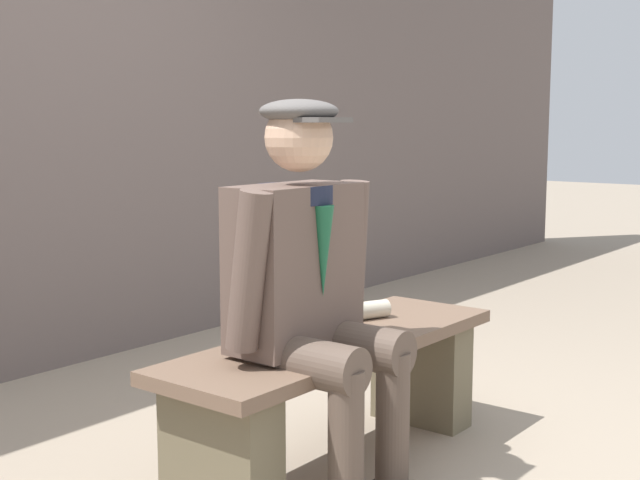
# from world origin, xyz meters

# --- Properties ---
(ground_plane) EXTENTS (30.00, 30.00, 0.00)m
(ground_plane) POSITION_xyz_m (0.00, 0.00, 0.00)
(ground_plane) COLOR gray
(bench) EXTENTS (1.44, 0.46, 0.47)m
(bench) POSITION_xyz_m (0.00, 0.00, 0.30)
(bench) COLOR brown
(bench) RESTS_ON ground
(seated_man) EXTENTS (0.63, 0.61, 1.28)m
(seated_man) POSITION_xyz_m (0.22, 0.07, 0.71)
(seated_man) COLOR brown
(seated_man) RESTS_ON ground
(rolled_magazine) EXTENTS (0.30, 0.18, 0.07)m
(rolled_magazine) POSITION_xyz_m (-0.23, -0.09, 0.50)
(rolled_magazine) COLOR beige
(rolled_magazine) RESTS_ON bench
(stadium_wall) EXTENTS (12.00, 0.24, 2.45)m
(stadium_wall) POSITION_xyz_m (0.00, -1.93, 1.23)
(stadium_wall) COLOR #655853
(stadium_wall) RESTS_ON ground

